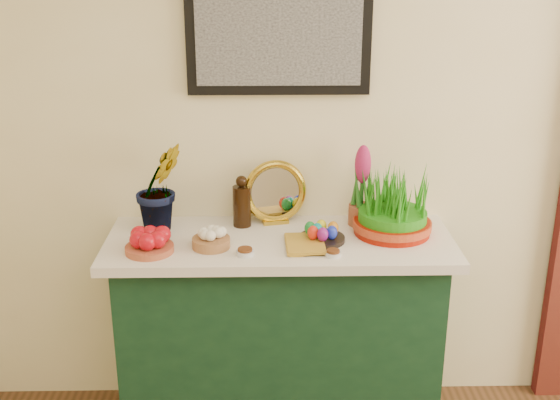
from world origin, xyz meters
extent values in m
cube|color=#FFF2BF|center=(0.00, 2.25, 1.35)|extent=(4.00, 0.04, 2.70)
cube|color=black|center=(-0.41, 2.23, 1.70)|extent=(0.74, 0.03, 0.54)
cube|color=#A5A5A5|center=(-0.41, 2.21, 1.70)|extent=(0.66, 0.01, 0.46)
cube|color=#163C21|center=(-0.41, 2.00, 0.42)|extent=(1.30, 0.45, 0.85)
cube|color=white|center=(-0.41, 2.00, 0.87)|extent=(1.40, 0.55, 0.04)
imported|color=#25661C|center=(-0.90, 2.11, 1.13)|extent=(0.32, 0.31, 0.49)
cylinder|color=#AA5032|center=(-0.92, 1.87, 0.90)|extent=(0.25, 0.25, 0.03)
cylinder|color=#9E6A3F|center=(-0.68, 1.91, 0.91)|extent=(0.18, 0.18, 0.04)
cylinder|color=black|center=(-0.57, 2.14, 0.98)|extent=(0.08, 0.08, 0.17)
sphere|color=black|center=(-0.57, 2.14, 1.09)|extent=(0.05, 0.05, 0.05)
cube|color=gold|center=(-0.43, 2.17, 0.90)|extent=(0.12, 0.08, 0.02)
torus|color=gold|center=(-0.43, 2.18, 1.03)|extent=(0.28, 0.12, 0.27)
cylinder|color=silver|center=(-0.43, 2.18, 1.03)|extent=(0.21, 0.07, 0.21)
imported|color=#BC8F29|center=(-0.39, 1.91, 0.90)|extent=(0.14, 0.20, 0.03)
cylinder|color=silver|center=(-0.55, 1.84, 0.90)|extent=(0.07, 0.07, 0.02)
cylinder|color=#592D14|center=(-0.55, 1.84, 0.91)|extent=(0.06, 0.06, 0.01)
cylinder|color=silver|center=(-0.21, 1.82, 0.90)|extent=(0.06, 0.06, 0.02)
cylinder|color=#592D14|center=(-0.21, 1.82, 0.91)|extent=(0.05, 0.05, 0.01)
cylinder|color=black|center=(-0.25, 1.97, 0.90)|extent=(0.22, 0.22, 0.02)
ellipsoid|color=red|center=(-0.28, 1.94, 0.94)|extent=(0.04, 0.04, 0.06)
ellipsoid|color=#1B2CBE|center=(-0.21, 1.94, 0.94)|extent=(0.04, 0.04, 0.06)
ellipsoid|color=yellow|center=(-0.25, 2.00, 0.94)|extent=(0.04, 0.04, 0.06)
ellipsoid|color=#17812F|center=(-0.29, 1.99, 0.94)|extent=(0.04, 0.04, 0.06)
ellipsoid|color=orange|center=(-0.20, 1.99, 0.94)|extent=(0.04, 0.04, 0.06)
ellipsoid|color=#86187C|center=(-0.25, 1.92, 0.94)|extent=(0.04, 0.04, 0.06)
ellipsoid|color=#0D9DA2|center=(-0.26, 1.97, 0.94)|extent=(0.04, 0.04, 0.06)
cylinder|color=brown|center=(-0.07, 2.14, 0.93)|extent=(0.11, 0.11, 0.09)
ellipsoid|color=#C0265F|center=(-0.07, 2.14, 1.16)|extent=(0.07, 0.07, 0.16)
cylinder|color=#971303|center=(0.05, 2.04, 0.92)|extent=(0.31, 0.31, 0.06)
cylinder|color=maroon|center=(0.05, 2.04, 0.93)|extent=(0.32, 0.32, 0.03)
camera|label=1|loc=(-0.46, -0.61, 2.00)|focal=45.00mm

